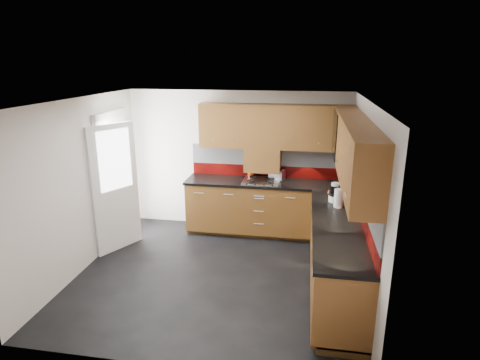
% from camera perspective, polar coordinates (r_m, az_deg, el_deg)
% --- Properties ---
extents(room, '(4.00, 3.80, 2.64)m').
position_cam_1_polar(room, '(5.19, -3.71, 1.25)').
color(room, black).
extents(base_cabinets, '(2.70, 3.20, 0.95)m').
position_cam_1_polar(base_cabinets, '(6.10, 7.93, -7.08)').
color(base_cabinets, brown).
rests_on(base_cabinets, room).
extents(countertop, '(2.72, 3.22, 0.04)m').
position_cam_1_polar(countertop, '(5.91, 7.98, -2.84)').
color(countertop, black).
rests_on(countertop, base_cabinets).
extents(backsplash, '(2.70, 3.20, 0.54)m').
position_cam_1_polar(backsplash, '(6.03, 10.27, 0.36)').
color(backsplash, maroon).
rests_on(backsplash, countertop).
extents(upper_cabinets, '(2.50, 3.20, 0.72)m').
position_cam_1_polar(upper_cabinets, '(5.74, 10.14, 6.00)').
color(upper_cabinets, brown).
rests_on(upper_cabinets, room).
extents(extractor_hood, '(0.60, 0.33, 0.40)m').
position_cam_1_polar(extractor_hood, '(6.74, 3.24, 2.93)').
color(extractor_hood, brown).
rests_on(extractor_hood, room).
extents(glass_cabinet, '(0.32, 0.80, 0.66)m').
position_cam_1_polar(glass_cabinet, '(6.05, 14.72, 6.50)').
color(glass_cabinet, black).
rests_on(glass_cabinet, room).
extents(back_door, '(0.42, 1.19, 2.04)m').
position_cam_1_polar(back_door, '(6.61, -17.33, -0.31)').
color(back_door, white).
rests_on(back_door, room).
extents(gas_hob, '(0.60, 0.53, 0.05)m').
position_cam_1_polar(gas_hob, '(6.66, 3.03, -0.12)').
color(gas_hob, silver).
rests_on(gas_hob, countertop).
extents(utensil_pot, '(0.11, 0.11, 0.38)m').
position_cam_1_polar(utensil_pot, '(6.88, 1.59, 1.10)').
color(utensil_pot, '#E44315').
rests_on(utensil_pot, countertop).
extents(toaster, '(0.29, 0.23, 0.18)m').
position_cam_1_polar(toaster, '(6.78, 5.28, 0.78)').
color(toaster, silver).
rests_on(toaster, countertop).
extents(food_processor, '(0.17, 0.17, 0.28)m').
position_cam_1_polar(food_processor, '(5.84, 13.32, -1.83)').
color(food_processor, white).
rests_on(food_processor, countertop).
extents(paper_towel, '(0.15, 0.15, 0.26)m').
position_cam_1_polar(paper_towel, '(5.64, 13.83, -2.54)').
color(paper_towel, white).
rests_on(paper_towel, countertop).
extents(orange_cloth, '(0.18, 0.16, 0.02)m').
position_cam_1_polar(orange_cloth, '(6.27, 13.11, -1.69)').
color(orange_cloth, '#CF4D17').
rests_on(orange_cloth, countertop).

